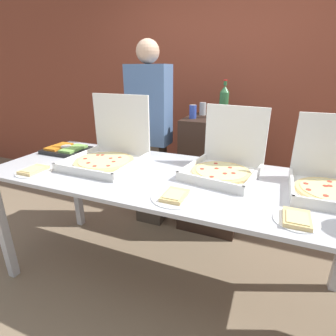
% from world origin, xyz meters
% --- Properties ---
extents(ground_plane, '(16.00, 16.00, 0.00)m').
position_xyz_m(ground_plane, '(0.00, 0.00, 0.00)').
color(ground_plane, '#847056').
extents(brick_wall_behind, '(10.00, 0.06, 2.80)m').
position_xyz_m(brick_wall_behind, '(0.00, 1.70, 1.40)').
color(brick_wall_behind, brown).
rests_on(brick_wall_behind, ground_plane).
extents(buffet_table, '(2.46, 0.91, 0.90)m').
position_xyz_m(buffet_table, '(0.00, 0.00, 0.81)').
color(buffet_table, silver).
rests_on(buffet_table, ground_plane).
extents(pizza_box_far_right, '(0.50, 0.51, 0.43)m').
position_xyz_m(pizza_box_far_right, '(0.34, 0.17, 0.98)').
color(pizza_box_far_right, white).
rests_on(pizza_box_far_right, buffet_table).
extents(pizza_box_far_left, '(0.50, 0.51, 0.49)m').
position_xyz_m(pizza_box_far_left, '(-0.50, 0.06, 0.99)').
color(pizza_box_far_left, white).
rests_on(pizza_box_far_left, buffet_table).
extents(pizza_box_near_left, '(0.42, 0.44, 0.42)m').
position_xyz_m(pizza_box_near_left, '(0.95, 0.11, 0.98)').
color(pizza_box_near_left, white).
rests_on(pizza_box_near_left, buffet_table).
extents(paper_plate_front_center, '(0.26, 0.26, 0.03)m').
position_xyz_m(paper_plate_front_center, '(0.16, -0.29, 0.91)').
color(paper_plate_front_center, white).
rests_on(paper_plate_front_center, buffet_table).
extents(paper_plate_front_right, '(0.24, 0.24, 0.03)m').
position_xyz_m(paper_plate_front_right, '(-0.87, -0.30, 0.91)').
color(paper_plate_front_right, white).
rests_on(paper_plate_front_right, buffet_table).
extents(paper_plate_front_left, '(0.20, 0.20, 0.03)m').
position_xyz_m(paper_plate_front_left, '(0.76, -0.30, 0.92)').
color(paper_plate_front_left, white).
rests_on(paper_plate_front_left, buffet_table).
extents(veggie_tray, '(0.35, 0.28, 0.05)m').
position_xyz_m(veggie_tray, '(-1.00, 0.15, 0.92)').
color(veggie_tray, black).
rests_on(veggie_tray, buffet_table).
extents(sideboard_podium, '(0.58, 0.54, 1.13)m').
position_xyz_m(sideboard_podium, '(0.10, 0.97, 0.57)').
color(sideboard_podium, black).
rests_on(sideboard_podium, ground_plane).
extents(soda_bottle, '(0.09, 0.09, 0.34)m').
position_xyz_m(soda_bottle, '(0.14, 1.03, 1.28)').
color(soda_bottle, '#2D6638').
rests_on(soda_bottle, sideboard_podium).
extents(soda_can_silver, '(0.07, 0.07, 0.12)m').
position_xyz_m(soda_can_silver, '(-0.07, 1.09, 1.19)').
color(soda_can_silver, silver).
rests_on(soda_can_silver, sideboard_podium).
extents(soda_can_colored, '(0.07, 0.07, 0.12)m').
position_xyz_m(soda_can_colored, '(-0.11, 0.87, 1.19)').
color(soda_can_colored, '#334CB2').
rests_on(soda_can_colored, sideboard_podium).
extents(person_guest_cap, '(0.40, 0.22, 1.82)m').
position_xyz_m(person_guest_cap, '(-0.51, 0.78, 0.95)').
color(person_guest_cap, '#473D33').
rests_on(person_guest_cap, ground_plane).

